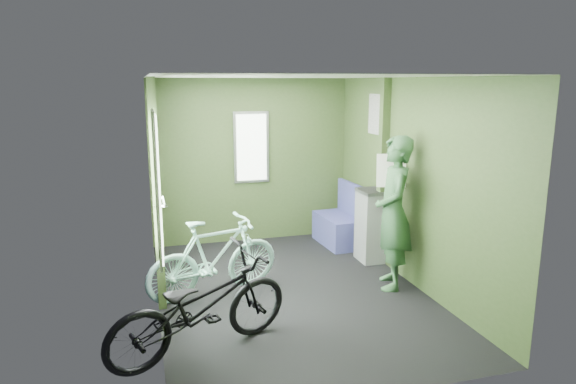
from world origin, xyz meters
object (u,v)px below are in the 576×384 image
(bicycle_black, at_px, (203,354))
(passenger, at_px, (394,213))
(bicycle_mint, at_px, (216,296))
(waste_box, at_px, (370,225))
(bench_seat, at_px, (340,226))

(bicycle_black, distance_m, passenger, 2.54)
(bicycle_black, height_order, passenger, passenger)
(bicycle_mint, bearing_deg, bicycle_black, 150.54)
(bicycle_black, relative_size, waste_box, 1.79)
(bicycle_mint, height_order, passenger, passenger)
(passenger, relative_size, bench_seat, 1.96)
(bicycle_black, height_order, bicycle_mint, bicycle_mint)
(bicycle_black, relative_size, passenger, 0.98)
(bench_seat, bearing_deg, passenger, -94.16)
(bicycle_mint, bearing_deg, bench_seat, -71.66)
(bicycle_mint, xyz_separation_m, passenger, (1.94, -0.24, 0.85))
(passenger, relative_size, waste_box, 1.83)
(passenger, xyz_separation_m, waste_box, (0.13, 0.84, -0.39))
(waste_box, bearing_deg, bicycle_black, -143.00)
(passenger, height_order, bench_seat, passenger)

